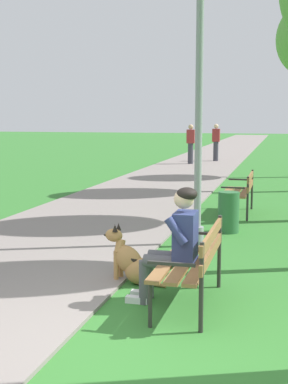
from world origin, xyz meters
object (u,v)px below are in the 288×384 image
(park_bench_near, at_px, (194,258))
(person_seated_on_near_bench, at_px, (175,241))
(litter_bin, at_px, (229,212))
(pedestrian_distant, at_px, (191,144))
(lamp_post_near, at_px, (199,108))
(dog_shepherd, at_px, (131,262))
(park_bench_mid, at_px, (241,189))
(pedestrian_further_distant, at_px, (216,143))

(park_bench_near, height_order, person_seated_on_near_bench, person_seated_on_near_bench)
(park_bench_near, bearing_deg, person_seated_on_near_bench, 172.84)
(park_bench_near, relative_size, litter_bin, 2.14)
(pedestrian_distant, bearing_deg, person_seated_on_near_bench, -80.78)
(lamp_post_near, height_order, pedestrian_distant, lamp_post_near)
(person_seated_on_near_bench, distance_m, pedestrian_distant, 16.79)
(dog_shepherd, bearing_deg, park_bench_near, -34.72)
(park_bench_near, height_order, dog_shepherd, park_bench_near)
(park_bench_mid, relative_size, pedestrian_further_distant, 0.91)
(pedestrian_distant, bearing_deg, pedestrian_further_distant, 64.15)
(litter_bin, distance_m, pedestrian_distant, 13.16)
(park_bench_mid, relative_size, dog_shepherd, 1.81)
(pedestrian_distant, distance_m, pedestrian_further_distant, 1.89)
(dog_shepherd, bearing_deg, pedestrian_distant, 97.30)
(park_bench_near, xyz_separation_m, pedestrian_distant, (-2.90, 16.60, 0.33))
(dog_shepherd, xyz_separation_m, pedestrian_further_distant, (-1.23, 17.71, 0.58))
(dog_shepherd, height_order, pedestrian_further_distant, pedestrian_further_distant)
(park_bench_mid, height_order, pedestrian_distant, pedestrian_distant)
(park_bench_near, xyz_separation_m, person_seated_on_near_bench, (-0.21, 0.03, 0.17))
(litter_bin, height_order, pedestrian_distant, pedestrian_distant)
(person_seated_on_near_bench, bearing_deg, lamp_post_near, 93.95)
(park_bench_mid, xyz_separation_m, person_seated_on_near_bench, (-0.24, -5.54, 0.17))
(park_bench_near, distance_m, pedestrian_further_distant, 18.42)
(lamp_post_near, relative_size, pedestrian_further_distant, 2.46)
(park_bench_mid, height_order, pedestrian_further_distant, pedestrian_further_distant)
(person_seated_on_near_bench, xyz_separation_m, dog_shepherd, (-0.64, 0.56, -0.42))
(park_bench_near, distance_m, person_seated_on_near_bench, 0.27)
(park_bench_mid, bearing_deg, litter_bin, -91.93)
(dog_shepherd, bearing_deg, litter_bin, 75.51)
(park_bench_mid, relative_size, pedestrian_distant, 0.91)
(park_bench_near, relative_size, dog_shepherd, 1.81)
(park_bench_near, height_order, pedestrian_distant, pedestrian_distant)
(park_bench_mid, bearing_deg, lamp_post_near, -98.25)
(dog_shepherd, relative_size, pedestrian_further_distant, 0.50)
(park_bench_near, xyz_separation_m, park_bench_mid, (0.03, 5.56, 0.00))
(dog_shepherd, bearing_deg, pedestrian_further_distant, 93.96)
(park_bench_mid, distance_m, litter_bin, 1.81)
(person_seated_on_near_bench, relative_size, lamp_post_near, 0.31)
(park_bench_near, relative_size, pedestrian_further_distant, 0.91)
(park_bench_mid, relative_size, person_seated_on_near_bench, 1.20)
(litter_bin, bearing_deg, park_bench_near, -89.60)
(lamp_post_near, bearing_deg, park_bench_mid, 81.75)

